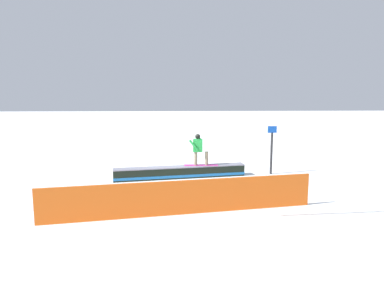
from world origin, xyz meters
name	(u,v)px	position (x,y,z in m)	size (l,w,h in m)	color
ground_plane	(181,178)	(0.00, 0.00, 0.00)	(120.00, 120.00, 0.00)	white
grind_box	(181,173)	(0.00, 0.00, 0.23)	(5.70, 1.43, 0.52)	black
snowboarder	(199,149)	(-0.79, -0.15, 1.26)	(1.48, 0.42, 1.38)	#C02D8D
safety_fence	(183,197)	(0.00, 4.45, 0.52)	(8.30, 0.06, 1.05)	orange
trail_marker	(272,149)	(-4.12, -0.55, 1.16)	(0.40, 0.10, 2.19)	#262628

